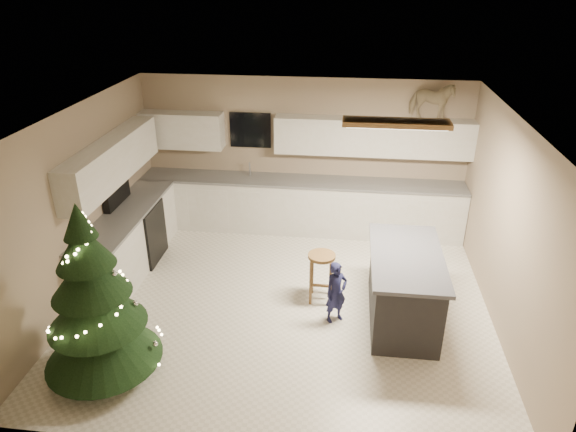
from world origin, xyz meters
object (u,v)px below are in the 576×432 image
object	(u,v)px
toddler	(336,292)
bar_stool	(321,266)
island	(404,287)
rocking_horse	(432,101)
christmas_tree	(96,309)

from	to	relation	value
toddler	bar_stool	bearing A→B (deg)	81.39
island	bar_stool	distance (m)	1.12
rocking_horse	christmas_tree	bearing A→B (deg)	146.52
christmas_tree	toddler	bearing A→B (deg)	26.57
toddler	rocking_horse	xyz separation A→B (m)	(1.31, 2.65, 1.89)
island	bar_stool	bearing A→B (deg)	164.65
bar_stool	christmas_tree	xyz separation A→B (m)	(-2.33, -1.72, 0.33)
christmas_tree	rocking_horse	bearing A→B (deg)	45.46
island	christmas_tree	bearing A→B (deg)	-157.32
island	toddler	world-z (taller)	island
bar_stool	toddler	size ratio (longest dim) A/B	0.84
bar_stool	christmas_tree	world-z (taller)	christmas_tree
island	christmas_tree	size ratio (longest dim) A/B	0.80
island	toddler	distance (m)	0.87
island	christmas_tree	distance (m)	3.72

